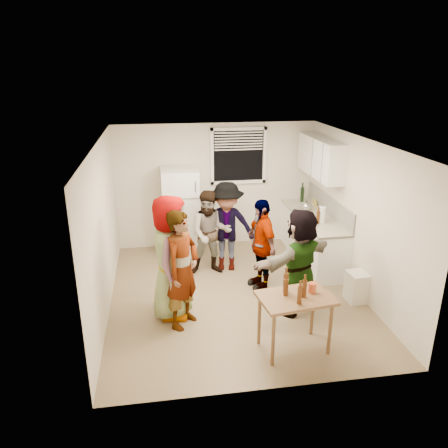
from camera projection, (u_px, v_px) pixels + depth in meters
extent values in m
cube|color=white|center=(181.00, 212.00, 8.51)|extent=(0.70, 0.70, 1.70)
cube|color=white|center=(312.00, 238.00, 8.33)|extent=(0.60, 2.20, 0.86)
cube|color=#B9B197|center=(314.00, 216.00, 8.18)|extent=(0.64, 2.22, 0.04)
cube|color=beige|center=(329.00, 205.00, 8.15)|extent=(0.03, 2.20, 0.36)
cube|color=white|center=(321.00, 157.00, 8.01)|extent=(0.34, 1.60, 0.70)
cylinder|color=white|center=(321.00, 223.00, 7.78)|extent=(0.13, 0.13, 0.29)
cylinder|color=black|center=(302.00, 202.00, 8.98)|extent=(0.08, 0.08, 0.30)
cylinder|color=#47230C|center=(318.00, 224.00, 7.73)|extent=(0.06, 0.06, 0.23)
cylinder|color=#081DD5|center=(311.00, 226.00, 7.60)|extent=(0.10, 0.10, 0.13)
cube|color=gold|center=(315.00, 202.00, 8.70)|extent=(0.02, 0.16, 0.13)
cube|color=silver|center=(358.00, 286.00, 6.90)|extent=(0.35, 0.35, 0.49)
cylinder|color=#47230C|center=(285.00, 292.00, 5.64)|extent=(0.07, 0.07, 0.26)
cylinder|color=#BC4623|center=(312.00, 292.00, 5.63)|extent=(0.10, 0.10, 0.13)
imported|color=#9B9B9B|center=(173.00, 314.00, 6.61)|extent=(2.02, 1.30, 0.59)
imported|color=#141933|center=(184.00, 323.00, 6.36)|extent=(1.76, 1.55, 0.41)
imported|color=#543222|center=(211.00, 272.00, 7.92)|extent=(0.83, 1.57, 0.58)
imported|color=#39393D|center=(226.00, 268.00, 8.08)|extent=(1.38, 1.83, 0.61)
imported|color=black|center=(260.00, 286.00, 7.45)|extent=(1.69, 1.19, 0.38)
imported|color=#F87B51|center=(296.00, 310.00, 6.70)|extent=(2.13, 2.17, 0.48)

